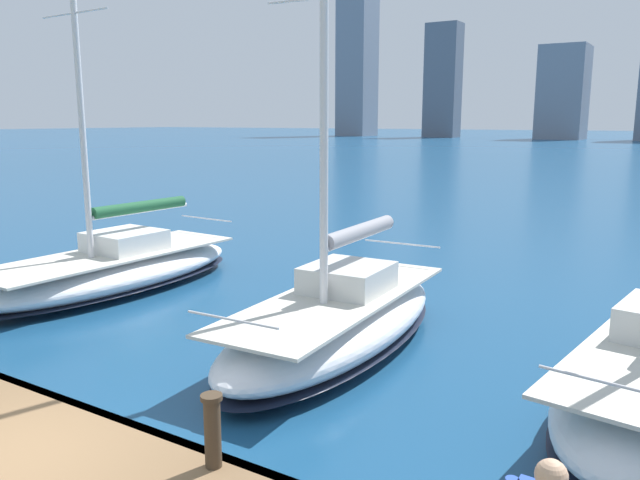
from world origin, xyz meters
name	(u,v)px	position (x,y,z in m)	size (l,w,h in m)	color
dock_pier	(20,455)	(0.00, -0.10, 0.54)	(28.00, 2.80, 0.60)	brown
sailboat_grey	(338,318)	(-0.81, -6.63, 0.66)	(2.98, 7.73, 10.59)	white
sailboat_forest	(113,268)	(6.84, -7.32, 0.61)	(3.34, 8.44, 11.45)	white
mooring_post	(213,429)	(-2.31, -1.10, 1.07)	(0.26, 0.26, 0.91)	#423323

